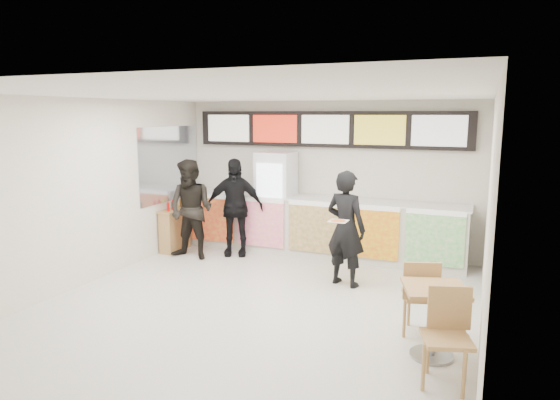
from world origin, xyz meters
The scene contains 15 objects.
floor centered at (0.00, 0.00, 0.00)m, with size 7.00×7.00×0.00m, color beige.
ceiling centered at (0.00, 0.00, 3.00)m, with size 7.00×7.00×0.00m, color white.
wall_back centered at (0.00, 3.50, 1.50)m, with size 6.00×6.00×0.00m, color silver.
wall_left centered at (-3.00, 0.00, 1.50)m, with size 7.00×7.00×0.00m, color silver.
wall_right centered at (3.00, 0.00, 1.50)m, with size 7.00×7.00×0.00m, color silver.
service_counter centered at (0.00, 3.09, 0.57)m, with size 5.56×0.77×1.14m.
menu_board centered at (0.00, 3.41, 2.45)m, with size 5.50×0.14×0.70m.
drinks_fridge centered at (-0.93, 3.11, 1.00)m, with size 0.70×0.67×2.00m.
mirror_panel centered at (-2.99, 2.45, 1.75)m, with size 0.01×2.00×1.50m, color #B2B7BF.
customer_main centered at (0.93, 1.60, 0.94)m, with size 0.68×0.45×1.88m, color black.
customer_left centered at (-2.19, 1.94, 0.95)m, with size 0.93×0.72×1.91m, color black.
customer_mid centered at (-1.55, 2.48, 0.95)m, with size 1.12×0.47×1.91m, color black.
pizza_slice centered at (0.93, 1.15, 1.16)m, with size 0.36×0.36×0.02m.
cafe_table centered at (2.50, -0.40, 0.58)m, with size 0.96×1.76×0.99m.
condiment_ledge centered at (-2.82, 2.29, 0.43)m, with size 0.31×0.76×1.01m.
Camera 1 is at (2.94, -5.99, 2.75)m, focal length 32.00 mm.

